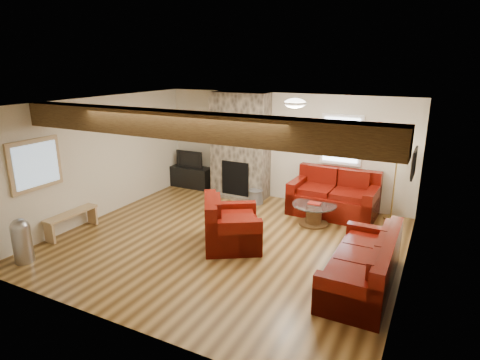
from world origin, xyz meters
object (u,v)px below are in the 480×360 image
(sofa_three, at_px, (362,261))
(coffee_table, at_px, (314,214))
(loveseat, at_px, (334,193))
(floor_lamp, at_px, (398,152))
(television, at_px, (191,159))
(tv_cabinet, at_px, (192,177))
(armchair_red, at_px, (232,222))

(sofa_three, xyz_separation_m, coffee_table, (-1.30, 1.94, -0.18))
(loveseat, xyz_separation_m, floor_lamp, (1.16, 0.32, 0.95))
(television, xyz_separation_m, floor_lamp, (4.98, 0.02, 0.67))
(tv_cabinet, bearing_deg, coffee_table, -15.82)
(loveseat, height_order, television, television)
(sofa_three, height_order, armchair_red, armchair_red)
(loveseat, distance_m, armchair_red, 2.61)
(floor_lamp, bearing_deg, television, -179.77)
(sofa_three, bearing_deg, tv_cabinet, -121.00)
(armchair_red, height_order, floor_lamp, floor_lamp)
(armchair_red, xyz_separation_m, tv_cabinet, (-2.60, 2.61, -0.17))
(sofa_three, bearing_deg, television, -121.00)
(sofa_three, relative_size, loveseat, 1.14)
(sofa_three, height_order, loveseat, loveseat)
(coffee_table, height_order, television, television)
(sofa_three, relative_size, tv_cabinet, 1.90)
(sofa_three, distance_m, armchair_red, 2.36)
(coffee_table, distance_m, floor_lamp, 2.10)
(armchair_red, height_order, coffee_table, armchair_red)
(floor_lamp, bearing_deg, sofa_three, -91.03)
(loveseat, bearing_deg, coffee_table, -103.69)
(tv_cabinet, bearing_deg, sofa_three, -31.04)
(loveseat, xyz_separation_m, tv_cabinet, (-3.82, 0.30, -0.21))
(sofa_three, distance_m, floor_lamp, 3.16)
(coffee_table, bearing_deg, armchair_red, -122.99)
(loveseat, relative_size, television, 2.33)
(armchair_red, bearing_deg, sofa_three, -130.70)
(coffee_table, height_order, tv_cabinet, tv_cabinet)
(coffee_table, xyz_separation_m, floor_lamp, (1.36, 1.05, 1.21))
(sofa_three, xyz_separation_m, tv_cabinet, (-4.93, 2.97, -0.13))
(loveseat, bearing_deg, sofa_three, -65.93)
(sofa_three, bearing_deg, armchair_red, -98.76)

